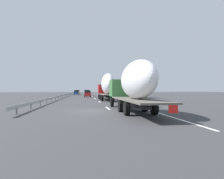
% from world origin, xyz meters
% --- Properties ---
extents(ground_plane, '(260.00, 260.00, 0.00)m').
position_xyz_m(ground_plane, '(40.00, 0.00, 0.00)').
color(ground_plane, '#38383A').
extents(lane_stripe_0, '(3.20, 0.20, 0.01)m').
position_xyz_m(lane_stripe_0, '(2.00, -1.80, 0.00)').
color(lane_stripe_0, white).
rests_on(lane_stripe_0, ground_plane).
extents(lane_stripe_1, '(3.20, 0.20, 0.01)m').
position_xyz_m(lane_stripe_1, '(12.80, -1.80, 0.00)').
color(lane_stripe_1, white).
rests_on(lane_stripe_1, ground_plane).
extents(lane_stripe_2, '(3.20, 0.20, 0.01)m').
position_xyz_m(lane_stripe_2, '(23.84, -1.80, 0.00)').
color(lane_stripe_2, white).
rests_on(lane_stripe_2, ground_plane).
extents(lane_stripe_3, '(3.20, 0.20, 0.01)m').
position_xyz_m(lane_stripe_3, '(28.35, -1.80, 0.00)').
color(lane_stripe_3, white).
rests_on(lane_stripe_3, ground_plane).
extents(lane_stripe_4, '(3.20, 0.20, 0.01)m').
position_xyz_m(lane_stripe_4, '(37.64, -1.80, 0.00)').
color(lane_stripe_4, white).
rests_on(lane_stripe_4, ground_plane).
extents(lane_stripe_5, '(3.20, 0.20, 0.01)m').
position_xyz_m(lane_stripe_5, '(45.24, -1.80, 0.00)').
color(lane_stripe_5, white).
rests_on(lane_stripe_5, ground_plane).
extents(lane_stripe_6, '(3.20, 0.20, 0.01)m').
position_xyz_m(lane_stripe_6, '(60.59, -1.80, 0.00)').
color(lane_stripe_6, white).
rests_on(lane_stripe_6, ground_plane).
extents(lane_stripe_7, '(3.20, 0.20, 0.01)m').
position_xyz_m(lane_stripe_7, '(59.21, -1.80, 0.00)').
color(lane_stripe_7, white).
rests_on(lane_stripe_7, ground_plane).
extents(lane_stripe_8, '(3.20, 0.20, 0.01)m').
position_xyz_m(lane_stripe_8, '(84.60, -1.80, 0.00)').
color(lane_stripe_8, white).
rests_on(lane_stripe_8, ground_plane).
extents(lane_stripe_9, '(3.20, 0.20, 0.01)m').
position_xyz_m(lane_stripe_9, '(99.97, -1.80, 0.00)').
color(lane_stripe_9, white).
rests_on(lane_stripe_9, ground_plane).
extents(edge_line_right, '(110.00, 0.20, 0.01)m').
position_xyz_m(edge_line_right, '(45.00, -5.50, 0.00)').
color(edge_line_right, white).
rests_on(edge_line_right, ground_plane).
extents(truck_lead, '(14.19, 2.55, 4.95)m').
position_xyz_m(truck_lead, '(17.55, -3.60, 2.76)').
color(truck_lead, '#B21919').
rests_on(truck_lead, ground_plane).
extents(truck_trailing, '(14.31, 2.55, 4.33)m').
position_xyz_m(truck_trailing, '(-1.66, -3.60, 2.47)').
color(truck_trailing, '#387038').
rests_on(truck_trailing, ground_plane).
extents(car_red_compact, '(4.69, 1.80, 1.77)m').
position_xyz_m(car_red_compact, '(35.34, -0.28, 0.91)').
color(car_red_compact, red).
rests_on(car_red_compact, ground_plane).
extents(car_yellow_coupe, '(4.60, 1.84, 1.97)m').
position_xyz_m(car_yellow_coupe, '(75.18, 3.68, 0.98)').
color(car_yellow_coupe, gold).
rests_on(car_yellow_coupe, ground_plane).
extents(car_blue_sedan, '(4.40, 1.86, 1.80)m').
position_xyz_m(car_blue_sedan, '(57.57, 3.70, 0.91)').
color(car_blue_sedan, '#28479E').
rests_on(car_blue_sedan, ground_plane).
extents(car_white_van, '(4.65, 1.91, 1.98)m').
position_xyz_m(car_white_van, '(46.65, -0.25, 0.99)').
color(car_white_van, white).
rests_on(car_white_van, ground_plane).
extents(road_sign, '(0.10, 0.90, 3.42)m').
position_xyz_m(road_sign, '(33.17, -6.70, 2.36)').
color(road_sign, gray).
rests_on(road_sign, ground_plane).
extents(tree_0, '(2.59, 2.59, 5.85)m').
position_xyz_m(tree_0, '(28.40, -11.40, 3.83)').
color(tree_0, '#472D19').
rests_on(tree_0, ground_plane).
extents(tree_1, '(3.99, 3.99, 5.71)m').
position_xyz_m(tree_1, '(32.20, -9.85, 3.51)').
color(tree_1, '#472D19').
rests_on(tree_1, ground_plane).
extents(tree_2, '(3.70, 3.70, 6.17)m').
position_xyz_m(tree_2, '(25.77, -13.34, 3.86)').
color(tree_2, '#472D19').
rests_on(tree_2, ground_plane).
extents(tree_3, '(3.47, 3.47, 5.67)m').
position_xyz_m(tree_3, '(33.53, -10.90, 3.45)').
color(tree_3, '#472D19').
rests_on(tree_3, ground_plane).
extents(tree_4, '(3.27, 3.27, 6.93)m').
position_xyz_m(tree_4, '(29.24, -11.99, 4.38)').
color(tree_4, '#472D19').
rests_on(tree_4, ground_plane).
extents(guardrail_median, '(94.00, 0.10, 0.76)m').
position_xyz_m(guardrail_median, '(43.00, 6.00, 0.58)').
color(guardrail_median, '#9EA0A5').
rests_on(guardrail_median, ground_plane).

